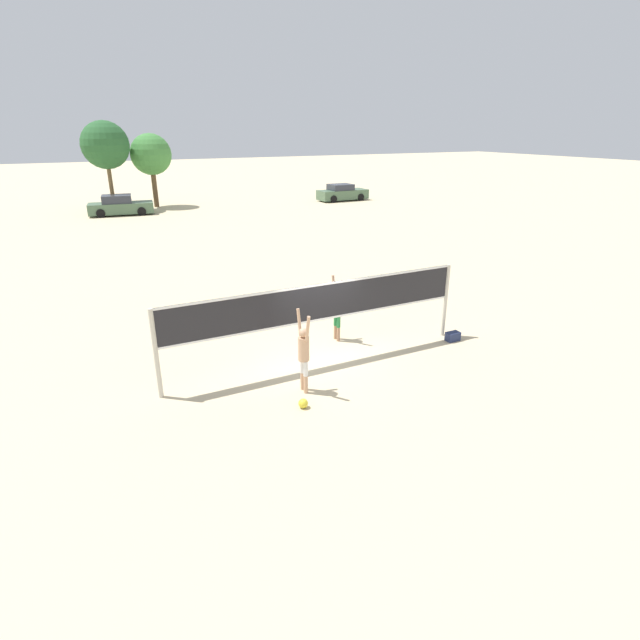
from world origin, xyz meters
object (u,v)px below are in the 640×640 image
at_px(player_blocker, 337,308).
at_px(tree_right_cluster, 151,155).
at_px(player_spiker, 304,351).
at_px(parked_car_mid, 342,193).
at_px(gear_bag, 453,336).
at_px(volleyball, 303,403).
at_px(tree_left_cluster, 105,145).
at_px(parked_car_near, 120,206).
at_px(volleyball_net, 320,307).

relative_size(player_blocker, tree_right_cluster, 0.35).
height_order(player_spiker, player_blocker, player_spiker).
bearing_deg(player_blocker, player_spiker, -42.54).
bearing_deg(parked_car_mid, gear_bag, -113.61).
distance_m(volleyball, tree_left_cluster, 34.94).
distance_m(parked_car_near, tree_right_cluster, 5.68).
height_order(tree_left_cluster, tree_right_cluster, tree_left_cluster).
bearing_deg(player_spiker, parked_car_near, 1.83).
bearing_deg(tree_left_cluster, player_blocker, -83.45).
height_order(gear_bag, parked_car_mid, parked_car_mid).
relative_size(volleyball, parked_car_mid, 0.05).
height_order(player_blocker, gear_bag, player_blocker).
xyz_separation_m(volleyball, gear_bag, (5.98, 1.57, 0.02)).
bearing_deg(volleyball_net, volleyball, -125.80).
relative_size(player_spiker, volleyball, 9.14).
distance_m(volleyball_net, player_blocker, 1.80).
relative_size(parked_car_near, parked_car_mid, 1.05).
bearing_deg(tree_left_cluster, parked_car_near, -83.90).
distance_m(volleyball, parked_car_near, 32.25).
height_order(volleyball, tree_left_cluster, tree_left_cluster).
distance_m(gear_bag, parked_car_near, 31.38).
height_order(player_spiker, parked_car_mid, player_spiker).
bearing_deg(volleyball_net, player_spiker, -130.05).
relative_size(tree_left_cluster, tree_right_cluster, 1.16).
height_order(parked_car_near, tree_left_cluster, tree_left_cluster).
relative_size(parked_car_mid, tree_right_cluster, 0.78).
height_order(player_blocker, volleyball, player_blocker).
bearing_deg(player_spiker, tree_left_cluster, 2.12).
relative_size(volleyball, tree_left_cluster, 0.03).
bearing_deg(volleyball_net, tree_right_cluster, 88.16).
bearing_deg(volleyball, player_blocker, 50.49).
distance_m(volleyball_net, parked_car_mid, 34.18).
height_order(gear_bag, tree_left_cluster, tree_left_cluster).
xyz_separation_m(volleyball_net, gear_bag, (4.48, -0.51, -1.54)).
bearing_deg(player_spiker, volleyball_net, -40.05).
height_order(volleyball_net, tree_left_cluster, tree_left_cluster).
distance_m(player_spiker, volleyball, 1.32).
distance_m(volleyball, tree_right_cluster, 35.63).
distance_m(player_spiker, parked_car_mid, 35.91).
bearing_deg(volleyball, tree_right_cluster, 85.84).
height_order(player_blocker, tree_right_cluster, tree_right_cluster).
xyz_separation_m(volleyball, tree_right_cluster, (2.57, 35.30, 4.12)).
bearing_deg(volleyball_net, gear_bag, -6.53).
xyz_separation_m(gear_bag, tree_left_cluster, (-6.87, 33.01, 4.90)).
bearing_deg(volleyball, volleyball_net, 54.20).
bearing_deg(volleyball_net, player_blocker, 44.87).
bearing_deg(tree_left_cluster, parked_car_mid, -8.54).
bearing_deg(tree_right_cluster, player_spiker, -93.64).
distance_m(volleyball, parked_car_mid, 36.73).
xyz_separation_m(parked_car_near, tree_right_cluster, (3.20, 3.06, 3.56)).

